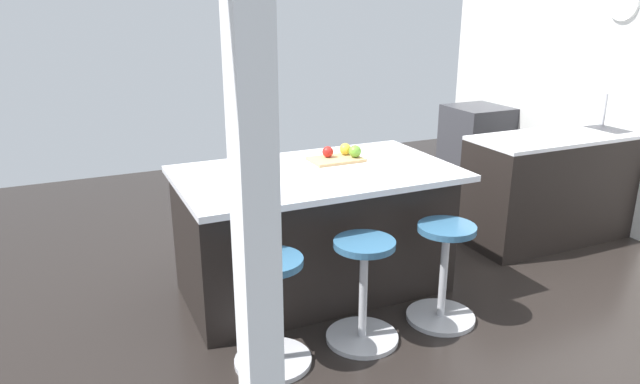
{
  "coord_description": "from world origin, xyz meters",
  "views": [
    {
      "loc": [
        1.55,
        3.18,
        1.96
      ],
      "look_at": [
        0.05,
        -0.12,
        0.76
      ],
      "focal_mm": 32.47,
      "sensor_mm": 36.0,
      "label": 1
    }
  ],
  "objects_px": {
    "apple_green": "(355,151)",
    "apple_red": "(328,152)",
    "kitchen_island": "(314,230)",
    "cutting_board": "(336,159)",
    "stool_by_window": "(443,276)",
    "oven_range": "(476,147)",
    "apple_yellow": "(345,149)",
    "stool_middle": "(363,294)",
    "water_bottle": "(241,153)",
    "stool_near_camera": "(272,315)"
  },
  "relations": [
    {
      "from": "apple_green",
      "to": "apple_red",
      "type": "xyz_separation_m",
      "value": [
        0.17,
        -0.08,
        -0.0
      ]
    },
    {
      "from": "kitchen_island",
      "to": "cutting_board",
      "type": "height_order",
      "value": "cutting_board"
    },
    {
      "from": "stool_by_window",
      "to": "apple_green",
      "type": "height_order",
      "value": "apple_green"
    },
    {
      "from": "oven_range",
      "to": "apple_yellow",
      "type": "xyz_separation_m",
      "value": [
        2.28,
        1.33,
        0.51
      ]
    },
    {
      "from": "stool_middle",
      "to": "apple_red",
      "type": "xyz_separation_m",
      "value": [
        -0.18,
        -0.88,
        0.64
      ]
    },
    {
      "from": "cutting_board",
      "to": "stool_middle",
      "type": "bearing_deg",
      "value": 75.28
    },
    {
      "from": "apple_green",
      "to": "apple_red",
      "type": "relative_size",
      "value": 1.11
    },
    {
      "from": "oven_range",
      "to": "water_bottle",
      "type": "height_order",
      "value": "water_bottle"
    },
    {
      "from": "stool_middle",
      "to": "water_bottle",
      "type": "distance_m",
      "value": 1.21
    },
    {
      "from": "apple_green",
      "to": "oven_range",
      "type": "bearing_deg",
      "value": -147.67
    },
    {
      "from": "apple_yellow",
      "to": "kitchen_island",
      "type": "bearing_deg",
      "value": 28.69
    },
    {
      "from": "stool_middle",
      "to": "apple_green",
      "type": "relative_size",
      "value": 7.48
    },
    {
      "from": "apple_green",
      "to": "stool_middle",
      "type": "bearing_deg",
      "value": 66.26
    },
    {
      "from": "stool_near_camera",
      "to": "apple_yellow",
      "type": "distance_m",
      "value": 1.42
    },
    {
      "from": "stool_by_window",
      "to": "stool_near_camera",
      "type": "bearing_deg",
      "value": 0.0
    },
    {
      "from": "stool_by_window",
      "to": "apple_yellow",
      "type": "bearing_deg",
      "value": -74.22
    },
    {
      "from": "stool_middle",
      "to": "water_bottle",
      "type": "height_order",
      "value": "water_bottle"
    },
    {
      "from": "cutting_board",
      "to": "apple_green",
      "type": "relative_size",
      "value": 4.13
    },
    {
      "from": "stool_by_window",
      "to": "stool_middle",
      "type": "relative_size",
      "value": 1.0
    },
    {
      "from": "oven_range",
      "to": "apple_yellow",
      "type": "relative_size",
      "value": 10.61
    },
    {
      "from": "apple_red",
      "to": "apple_yellow",
      "type": "bearing_deg",
      "value": -175.73
    },
    {
      "from": "water_bottle",
      "to": "stool_by_window",
      "type": "bearing_deg",
      "value": 139.85
    },
    {
      "from": "stool_middle",
      "to": "apple_yellow",
      "type": "relative_size",
      "value": 7.86
    },
    {
      "from": "apple_green",
      "to": "apple_red",
      "type": "bearing_deg",
      "value": -25.78
    },
    {
      "from": "oven_range",
      "to": "water_bottle",
      "type": "distance_m",
      "value": 3.39
    },
    {
      "from": "oven_range",
      "to": "apple_green",
      "type": "relative_size",
      "value": 10.09
    },
    {
      "from": "oven_range",
      "to": "stool_by_window",
      "type": "bearing_deg",
      "value": 47.66
    },
    {
      "from": "apple_green",
      "to": "water_bottle",
      "type": "relative_size",
      "value": 0.28
    },
    {
      "from": "oven_range",
      "to": "apple_yellow",
      "type": "bearing_deg",
      "value": 30.26
    },
    {
      "from": "apple_red",
      "to": "kitchen_island",
      "type": "bearing_deg",
      "value": 42.76
    },
    {
      "from": "apple_red",
      "to": "oven_range",
      "type": "bearing_deg",
      "value": -151.04
    },
    {
      "from": "stool_by_window",
      "to": "cutting_board",
      "type": "distance_m",
      "value": 1.09
    },
    {
      "from": "water_bottle",
      "to": "cutting_board",
      "type": "bearing_deg",
      "value": 177.34
    },
    {
      "from": "stool_by_window",
      "to": "apple_yellow",
      "type": "height_order",
      "value": "apple_yellow"
    },
    {
      "from": "kitchen_island",
      "to": "stool_middle",
      "type": "height_order",
      "value": "kitchen_island"
    },
    {
      "from": "apple_green",
      "to": "apple_yellow",
      "type": "relative_size",
      "value": 1.05
    },
    {
      "from": "stool_near_camera",
      "to": "apple_yellow",
      "type": "height_order",
      "value": "apple_yellow"
    },
    {
      "from": "apple_red",
      "to": "water_bottle",
      "type": "bearing_deg",
      "value": 1.24
    },
    {
      "from": "apple_green",
      "to": "stool_near_camera",
      "type": "bearing_deg",
      "value": 40.79
    },
    {
      "from": "oven_range",
      "to": "apple_green",
      "type": "xyz_separation_m",
      "value": [
        2.25,
        1.42,
        0.52
      ]
    },
    {
      "from": "cutting_board",
      "to": "apple_red",
      "type": "height_order",
      "value": "apple_red"
    },
    {
      "from": "apple_green",
      "to": "apple_red",
      "type": "height_order",
      "value": "apple_green"
    },
    {
      "from": "kitchen_island",
      "to": "stool_middle",
      "type": "bearing_deg",
      "value": 90.0
    },
    {
      "from": "oven_range",
      "to": "stool_middle",
      "type": "xyz_separation_m",
      "value": [
        2.6,
        2.22,
        -0.13
      ]
    },
    {
      "from": "kitchen_island",
      "to": "apple_green",
      "type": "bearing_deg",
      "value": -166.78
    },
    {
      "from": "kitchen_island",
      "to": "stool_by_window",
      "type": "distance_m",
      "value": 0.93
    },
    {
      "from": "stool_near_camera",
      "to": "cutting_board",
      "type": "relative_size",
      "value": 1.81
    },
    {
      "from": "stool_by_window",
      "to": "cutting_board",
      "type": "bearing_deg",
      "value": -67.04
    },
    {
      "from": "apple_yellow",
      "to": "water_bottle",
      "type": "xyz_separation_m",
      "value": [
        0.78,
        0.02,
        0.06
      ]
    },
    {
      "from": "stool_by_window",
      "to": "stool_near_camera",
      "type": "relative_size",
      "value": 1.0
    }
  ]
}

